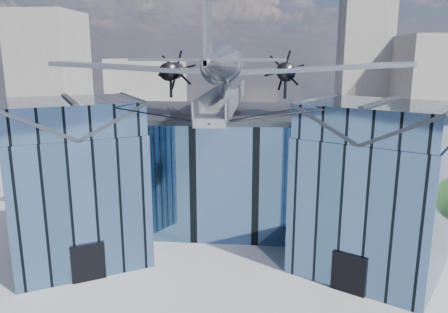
{
  "coord_description": "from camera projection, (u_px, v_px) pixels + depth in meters",
  "views": [
    {
      "loc": [
        2.9,
        -30.19,
        14.74
      ],
      "look_at": [
        0.0,
        2.0,
        7.2
      ],
      "focal_mm": 35.0,
      "sensor_mm": 36.0,
      "label": 1
    }
  ],
  "objects": [
    {
      "name": "ground_plane",
      "position": [
        222.0,
        255.0,
        32.89
      ],
      "size": [
        120.0,
        120.0,
        0.0
      ],
      "primitive_type": "plane",
      "color": "gray"
    },
    {
      "name": "bg_towers",
      "position": [
        256.0,
        82.0,
        79.45
      ],
      "size": [
        77.0,
        24.5,
        26.0
      ],
      "color": "gray",
      "rests_on": "ground"
    },
    {
      "name": "museum",
      "position": [
        228.0,
        165.0,
        37.27
      ],
      "size": [
        32.88,
        24.5,
        17.6
      ],
      "color": "#46678F",
      "rests_on": "ground"
    }
  ]
}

